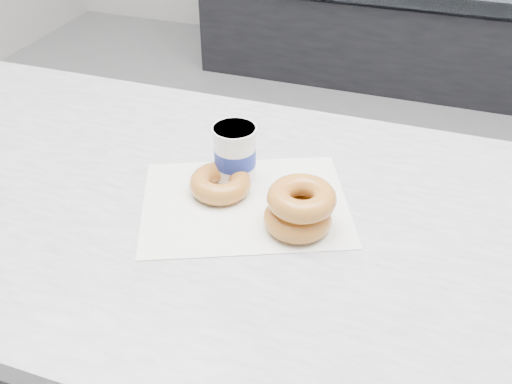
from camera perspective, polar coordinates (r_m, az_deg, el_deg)
ground at (r=1.97m, az=6.79°, el=-12.84°), size 5.00×5.00×0.00m
wax_paper at (r=0.95m, az=-1.11°, el=-1.10°), size 0.42×0.37×0.00m
donut_single at (r=0.97m, az=-3.59°, el=0.90°), size 0.13×0.13×0.04m
donut_stack at (r=0.88m, az=4.38°, el=-1.63°), size 0.14×0.14×0.07m
coffee_cup at (r=0.99m, az=-2.12°, el=3.88°), size 0.09×0.09×0.10m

